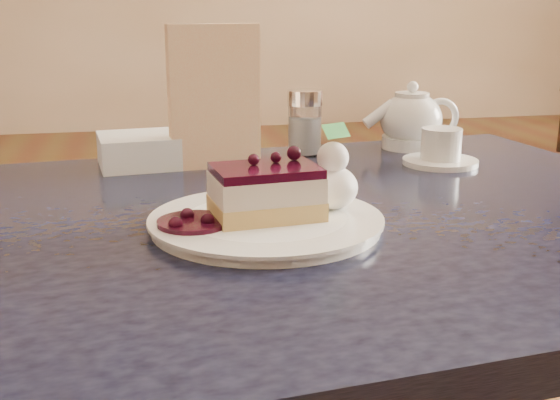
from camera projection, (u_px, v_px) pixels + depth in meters
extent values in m
cube|color=black|center=(254.00, 232.00, 0.79)|extent=(1.18, 0.85, 0.04)
cylinder|color=black|center=(466.00, 332.00, 1.32)|extent=(0.05, 0.05, 0.66)
cylinder|color=white|center=(266.00, 223.00, 0.74)|extent=(0.24, 0.24, 0.01)
cube|color=tan|center=(266.00, 208.00, 0.74)|extent=(0.12, 0.09, 0.02)
cube|color=beige|center=(266.00, 187.00, 0.73)|extent=(0.12, 0.09, 0.03)
cube|color=black|center=(266.00, 170.00, 0.73)|extent=(0.11, 0.09, 0.01)
ellipsoid|color=white|center=(332.00, 188.00, 0.77)|extent=(0.06, 0.06, 0.05)
cylinder|color=black|center=(193.00, 223.00, 0.71)|extent=(0.07, 0.07, 0.01)
cylinder|color=white|center=(440.00, 162.00, 1.04)|extent=(0.11, 0.11, 0.01)
cylinder|color=white|center=(441.00, 144.00, 1.04)|extent=(0.06, 0.06, 0.05)
ellipsoid|color=white|center=(411.00, 122.00, 1.15)|extent=(0.10, 0.10, 0.09)
cylinder|color=white|center=(412.00, 92.00, 1.14)|extent=(0.06, 0.06, 0.01)
cylinder|color=white|center=(370.00, 124.00, 1.14)|extent=(0.06, 0.02, 0.05)
cube|color=#FFEAB3|center=(214.00, 97.00, 1.00)|extent=(0.13, 0.04, 0.20)
cylinder|color=white|center=(305.00, 130.00, 1.10)|extent=(0.05, 0.05, 0.08)
cylinder|color=silver|center=(305.00, 98.00, 1.09)|extent=(0.06, 0.06, 0.02)
cube|color=white|center=(138.00, 150.00, 1.03)|extent=(0.12, 0.12, 0.05)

